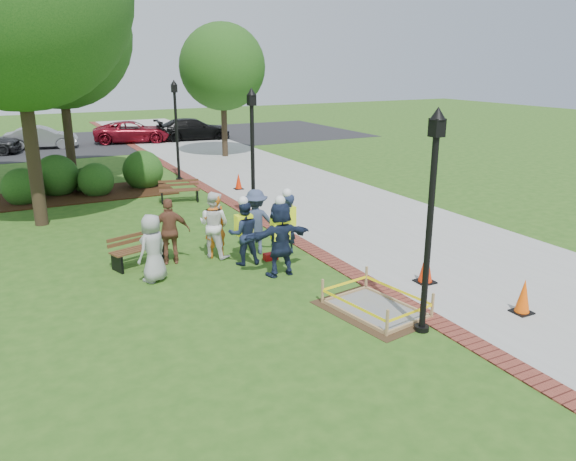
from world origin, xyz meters
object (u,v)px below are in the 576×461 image
wet_concrete_pad (376,300)px  hivis_worker_c (244,231)px  lamp_near (431,207)px  hivis_worker_b (287,222)px  bench_near (140,256)px  cone_front (523,297)px  hivis_worker_a (280,237)px

wet_concrete_pad → hivis_worker_c: bearing=109.0°
lamp_near → hivis_worker_b: size_ratio=2.34×
bench_near → hivis_worker_c: bearing=-25.2°
bench_near → cone_front: 9.07m
lamp_near → hivis_worker_c: (-1.59, 5.01, -1.59)m
lamp_near → hivis_worker_c: lamp_near is taller
cone_front → hivis_worker_c: size_ratio=0.43×
cone_front → hivis_worker_c: bearing=126.2°
wet_concrete_pad → hivis_worker_a: size_ratio=1.28×
wet_concrete_pad → hivis_worker_a: hivis_worker_a is taller
wet_concrete_pad → hivis_worker_c: size_ratio=1.42×
hivis_worker_b → hivis_worker_c: 1.31m
lamp_near → hivis_worker_a: (-1.11, 3.90, -1.50)m
wet_concrete_pad → cone_front: 3.01m
lamp_near → hivis_worker_c: bearing=107.6°
lamp_near → hivis_worker_b: (-0.29, 5.15, -1.57)m
wet_concrete_pad → lamp_near: (0.26, -1.16, 2.25)m
cone_front → hivis_worker_a: 5.52m
hivis_worker_c → bench_near: bearing=154.8°
hivis_worker_b → hivis_worker_c: size_ratio=1.02×
bench_near → lamp_near: bearing=-57.0°
hivis_worker_a → hivis_worker_b: hivis_worker_a is taller
wet_concrete_pad → bench_near: bench_near is taller
bench_near → hivis_worker_c: size_ratio=0.88×
bench_near → hivis_worker_a: (2.88, -2.24, 0.72)m
hivis_worker_b → lamp_near: bearing=-86.8°
bench_near → hivis_worker_a: 3.72m
lamp_near → hivis_worker_b: lamp_near is taller
hivis_worker_b → bench_near: bearing=165.0°
wet_concrete_pad → cone_front: bearing=-30.1°
cone_front → hivis_worker_a: hivis_worker_a is taller
bench_near → cone_front: size_ratio=2.06×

